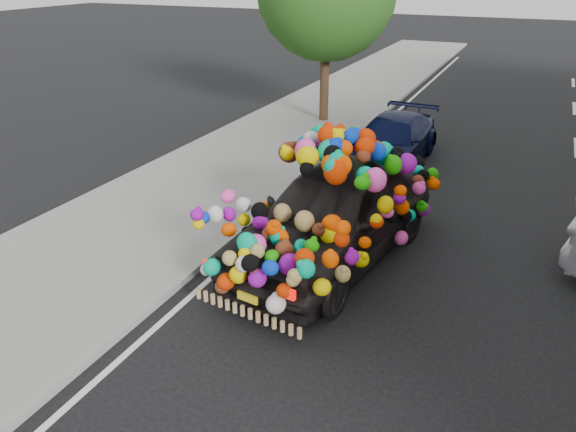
# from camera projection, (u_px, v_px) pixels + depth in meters

# --- Properties ---
(ground) EXTENTS (100.00, 100.00, 0.00)m
(ground) POSITION_uv_depth(u_px,v_px,m) (331.00, 296.00, 8.77)
(ground) COLOR black
(ground) RESTS_ON ground
(sidewalk) EXTENTS (4.00, 60.00, 0.12)m
(sidewalk) POSITION_uv_depth(u_px,v_px,m) (113.00, 241.00, 10.36)
(sidewalk) COLOR gray
(sidewalk) RESTS_ON ground
(kerb) EXTENTS (0.15, 60.00, 0.13)m
(kerb) POSITION_uv_depth(u_px,v_px,m) (203.00, 262.00, 9.62)
(kerb) COLOR gray
(kerb) RESTS_ON ground
(plush_art_car) EXTENTS (3.10, 5.41, 2.32)m
(plush_art_car) POSITION_uv_depth(u_px,v_px,m) (335.00, 194.00, 9.44)
(plush_art_car) COLOR black
(plush_art_car) RESTS_ON ground
(navy_sedan) EXTENTS (1.84, 4.18, 1.19)m
(navy_sedan) POSITION_uv_depth(u_px,v_px,m) (391.00, 141.00, 14.24)
(navy_sedan) COLOR black
(navy_sedan) RESTS_ON ground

